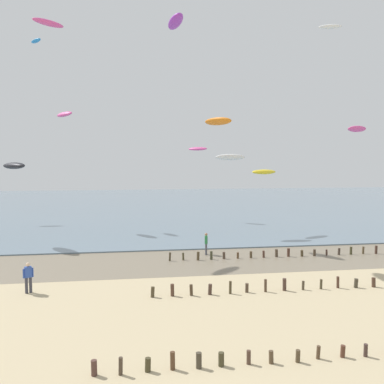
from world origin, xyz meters
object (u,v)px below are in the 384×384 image
kite_aloft_13 (357,129)px  kite_aloft_6 (230,157)px  person_left_flank (28,277)px  kite_aloft_5 (64,114)px  kite_aloft_7 (176,22)px  kite_aloft_8 (264,172)px  kite_aloft_1 (14,166)px  kite_aloft_3 (218,121)px  kite_aloft_11 (330,27)px  kite_aloft_2 (48,23)px  kite_aloft_9 (198,149)px  kite_aloft_10 (36,41)px  person_mid_beach (206,243)px

kite_aloft_13 → kite_aloft_6: bearing=163.8°
person_left_flank → kite_aloft_5: (-1.26, 22.02, 11.31)m
kite_aloft_7 → kite_aloft_8: size_ratio=1.16×
kite_aloft_1 → kite_aloft_3: size_ratio=1.13×
kite_aloft_3 → kite_aloft_11: (11.80, 3.60, 9.56)m
kite_aloft_3 → kite_aloft_7: bearing=93.7°
kite_aloft_2 → kite_aloft_6: kite_aloft_2 is taller
kite_aloft_2 → kite_aloft_13: (30.73, 5.46, -7.88)m
kite_aloft_9 → kite_aloft_10: bearing=32.0°
kite_aloft_10 → person_left_flank: bearing=-21.9°
kite_aloft_3 → person_left_flank: bearing=99.5°
kite_aloft_8 → kite_aloft_13: kite_aloft_13 is taller
kite_aloft_2 → kite_aloft_7: size_ratio=0.81×
kite_aloft_3 → kite_aloft_10: (-18.10, 15.73, 10.41)m
person_left_flank → kite_aloft_2: bearing=94.2°
kite_aloft_11 → kite_aloft_13: (4.92, 3.12, -9.51)m
person_mid_beach → kite_aloft_9: 20.00m
kite_aloft_2 → kite_aloft_10: kite_aloft_10 is taller
kite_aloft_8 → kite_aloft_6: bearing=166.6°
kite_aloft_1 → kite_aloft_6: (19.44, 1.59, 0.76)m
kite_aloft_2 → kite_aloft_9: 22.10m
person_left_flank → kite_aloft_6: bearing=45.4°
kite_aloft_7 → kite_aloft_10: kite_aloft_10 is taller
person_left_flank → kite_aloft_5: 24.78m
kite_aloft_6 → kite_aloft_9: (-1.47, 10.60, 1.10)m
kite_aloft_5 → kite_aloft_9: size_ratio=1.18×
kite_aloft_8 → kite_aloft_11: kite_aloft_11 is taller
person_left_flank → kite_aloft_11: kite_aloft_11 is taller
kite_aloft_8 → kite_aloft_9: 11.45m
person_left_flank → kite_aloft_11: bearing=31.0°
kite_aloft_5 → kite_aloft_13: bearing=47.2°
kite_aloft_6 → kite_aloft_10: (-20.18, 11.73, 13.44)m
kite_aloft_13 → kite_aloft_9: bearing=127.2°
kite_aloft_11 → kite_aloft_13: bearing=-131.1°
person_mid_beach → person_left_flank: bearing=-146.0°
kite_aloft_11 → kite_aloft_1: bearing=18.9°
kite_aloft_7 → kite_aloft_9: (4.53, 17.35, -9.13)m
kite_aloft_3 → kite_aloft_11: bearing=-104.5°
kite_aloft_6 → person_left_flank: bearing=-136.7°
kite_aloft_3 → kite_aloft_9: size_ratio=1.26×
kite_aloft_6 → kite_aloft_10: kite_aloft_10 is taller
kite_aloft_9 → kite_aloft_2: bearing=77.9°
kite_aloft_8 → kite_aloft_9: size_ratio=1.20×
kite_aloft_2 → person_mid_beach: bearing=-62.9°
kite_aloft_10 → kite_aloft_2: bearing=-16.6°
kite_aloft_3 → kite_aloft_8: (5.71, 4.67, -4.48)m
person_mid_beach → kite_aloft_2: size_ratio=0.61×
kite_aloft_1 → kite_aloft_11: bearing=54.5°
kite_aloft_7 → kite_aloft_13: size_ratio=1.13×
person_mid_beach → kite_aloft_8: size_ratio=0.57×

